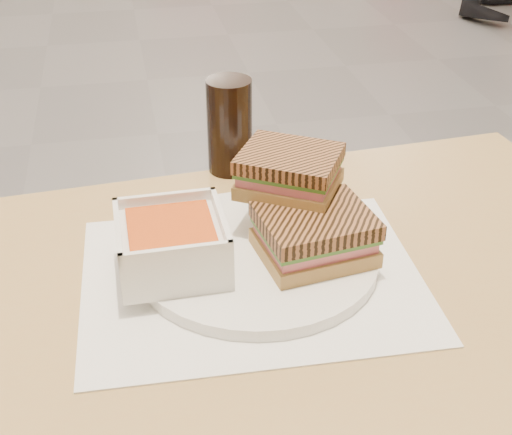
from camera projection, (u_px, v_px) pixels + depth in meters
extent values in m
cube|color=#A3834C|center=(163.00, 356.00, 0.71)|extent=(1.25, 0.79, 0.03)
cylinder|color=#A3834C|center=(449.00, 341.00, 1.28)|extent=(0.06, 0.06, 0.72)
cube|color=white|center=(252.00, 278.00, 0.80)|extent=(0.39, 0.31, 0.00)
cylinder|color=white|center=(257.00, 256.00, 0.82)|extent=(0.28, 0.28, 0.02)
cube|color=white|center=(172.00, 248.00, 0.77)|extent=(0.12, 0.12, 0.05)
cube|color=#D15A23|center=(171.00, 227.00, 0.76)|extent=(0.09, 0.09, 0.01)
cube|color=white|center=(221.00, 218.00, 0.77)|extent=(0.01, 0.12, 0.01)
cube|color=white|center=(118.00, 230.00, 0.75)|extent=(0.01, 0.12, 0.01)
cube|color=white|center=(165.00, 199.00, 0.80)|extent=(0.12, 0.01, 0.01)
cube|color=white|center=(176.00, 253.00, 0.71)|extent=(0.12, 0.01, 0.01)
cube|color=olive|center=(314.00, 248.00, 0.80)|extent=(0.14, 0.12, 0.02)
cube|color=#D5686A|center=(315.00, 237.00, 0.79)|extent=(0.13, 0.11, 0.01)
cube|color=#386B23|center=(315.00, 230.00, 0.79)|extent=(0.13, 0.11, 0.01)
cube|color=brown|center=(315.00, 221.00, 0.78)|extent=(0.14, 0.12, 0.02)
cube|color=olive|center=(289.00, 184.00, 0.83)|extent=(0.14, 0.14, 0.02)
cube|color=#D5686A|center=(289.00, 173.00, 0.82)|extent=(0.13, 0.13, 0.01)
cube|color=#386B23|center=(289.00, 167.00, 0.82)|extent=(0.14, 0.13, 0.01)
cube|color=brown|center=(290.00, 159.00, 0.81)|extent=(0.14, 0.14, 0.02)
cylinder|color=black|center=(230.00, 126.00, 0.99)|extent=(0.06, 0.06, 0.14)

